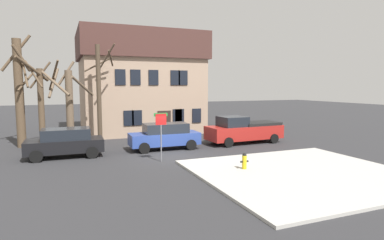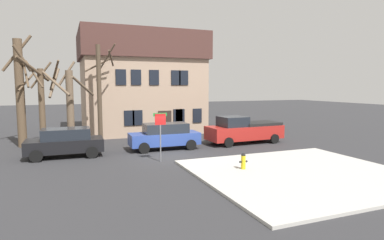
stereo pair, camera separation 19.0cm
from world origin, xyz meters
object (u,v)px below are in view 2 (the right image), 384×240
tree_bare_end (100,91)px  car_blue_wagon (165,136)px  building_main (141,82)px  street_sign_pole (160,128)px  pickup_truck_red (244,130)px  car_black_wagon (65,142)px  tree_bare_far (69,103)px  bicycle_leaning (78,139)px  fire_hydrant (243,161)px  tree_bare_near (21,90)px  tree_bare_mid (41,101)px

tree_bare_end → car_blue_wagon: 6.02m
tree_bare_end → car_blue_wagon: (3.62, -3.85, -2.88)m
building_main → street_sign_pole: (-1.77, -12.56, -2.60)m
car_blue_wagon → pickup_truck_red: (5.96, 0.06, 0.07)m
building_main → car_black_wagon: size_ratio=2.46×
tree_bare_far → tree_bare_end: bearing=-1.2°
car_blue_wagon → bicycle_leaning: size_ratio=2.64×
building_main → pickup_truck_red: size_ratio=1.87×
fire_hydrant → bicycle_leaning: size_ratio=0.46×
tree_bare_near → pickup_truck_red: (14.66, -4.21, -2.91)m
pickup_truck_red → bicycle_leaning: bearing=160.5°
pickup_truck_red → bicycle_leaning: pickup_truck_red is taller
tree_bare_near → car_blue_wagon: size_ratio=1.68×
car_black_wagon → tree_bare_end: bearing=58.0°
tree_bare_far → bicycle_leaning: tree_bare_far is taller
car_blue_wagon → fire_hydrant: size_ratio=5.78×
fire_hydrant → bicycle_leaning: 12.86m
car_black_wagon → pickup_truck_red: size_ratio=0.76×
car_blue_wagon → street_sign_pole: (-1.22, -3.26, 0.99)m
tree_bare_far → car_blue_wagon: bearing=-34.3°
tree_bare_near → pickup_truck_red: 15.53m
car_black_wagon → bicycle_leaning: bearing=78.2°
tree_bare_mid → fire_hydrant: 14.50m
building_main → car_blue_wagon: bearing=-93.4°
tree_bare_end → car_black_wagon: size_ratio=1.66×
tree_bare_far → bicycle_leaning: size_ratio=3.42×
tree_bare_mid → fire_hydrant: tree_bare_mid is taller
tree_bare_near → pickup_truck_red: bearing=-16.0°
tree_bare_far → tree_bare_end: size_ratio=0.82×
street_sign_pole → bicycle_leaning: (-3.98, 7.26, -1.51)m
building_main → car_black_wagon: 11.99m
tree_bare_end → pickup_truck_red: tree_bare_end is taller
car_black_wagon → bicycle_leaning: size_ratio=2.51×
tree_bare_mid → tree_bare_end: bearing=-2.6°
car_blue_wagon → fire_hydrant: car_blue_wagon is taller
tree_bare_far → street_sign_pole: bearing=-57.9°
car_blue_wagon → bicycle_leaning: bearing=142.4°
pickup_truck_red → street_sign_pole: street_sign_pole is taller
pickup_truck_red → street_sign_pole: 7.97m
street_sign_pole → tree_bare_end: bearing=108.6°
car_blue_wagon → street_sign_pole: 3.62m
tree_bare_near → tree_bare_mid: size_ratio=1.26×
tree_bare_mid → pickup_truck_red: 14.19m
building_main → street_sign_pole: building_main is taller
tree_bare_mid → car_blue_wagon: (7.49, -4.03, -2.22)m
tree_bare_near → tree_bare_far: tree_bare_near is taller
street_sign_pole → fire_hydrant: bearing=-47.4°
tree_bare_near → car_black_wagon: bearing=-58.5°
car_blue_wagon → tree_bare_near: bearing=153.8°
tree_bare_mid → car_black_wagon: tree_bare_mid is taller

